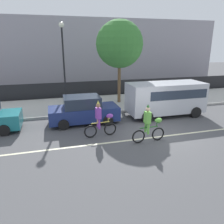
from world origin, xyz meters
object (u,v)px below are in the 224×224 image
Objects in this scene: parade_cyclist_lime at (149,125)px; parked_car_navy at (83,110)px; parade_cyclist_purple at (101,121)px; street_lamp_post at (63,53)px; parked_van_silver at (166,96)px.

parked_car_navy is at bearing 126.77° from parade_cyclist_lime.
parade_cyclist_lime is 0.47× the size of parked_car_navy.
parade_cyclist_purple is 6.98m from street_lamp_post.
street_lamp_post is (-3.39, 7.35, 3.15)m from parade_cyclist_lime.
street_lamp_post is at bearing 148.92° from parked_van_silver.
street_lamp_post is (-0.75, 3.81, 3.21)m from parked_car_navy.
parade_cyclist_purple is 0.47× the size of parked_car_navy.
parade_cyclist_purple is 2.45m from parade_cyclist_lime.
street_lamp_post is at bearing 102.00° from parade_cyclist_purple.
parade_cyclist_lime is at bearing -128.63° from parked_van_silver.
parade_cyclist_lime is 8.69m from street_lamp_post.
parked_car_navy is (-0.55, 2.28, -0.06)m from parade_cyclist_purple.
street_lamp_post reaches higher than parade_cyclist_purple.
street_lamp_post reaches higher than parked_car_navy.
parked_van_silver reaches higher than parked_car_navy.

